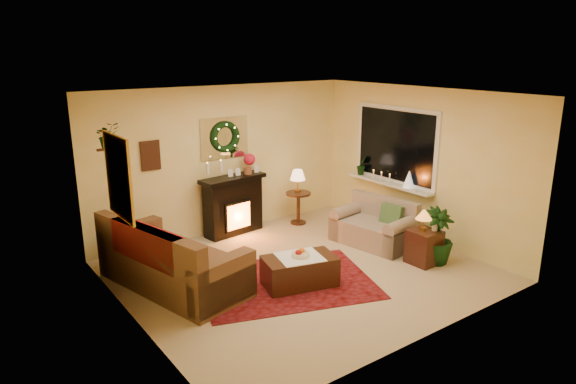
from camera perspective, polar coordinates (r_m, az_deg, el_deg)
floor at (r=7.71m, az=1.54°, el=-8.83°), size 5.00×5.00×0.00m
ceiling at (r=7.04m, az=1.70°, el=10.80°), size 5.00×5.00×0.00m
wall_back at (r=9.10m, az=-7.05°, el=3.53°), size 5.00×5.00×0.00m
wall_front at (r=5.73m, az=15.47°, el=-4.25°), size 5.00×5.00×0.00m
wall_left at (r=6.14m, az=-17.27°, el=-3.07°), size 4.50×4.50×0.00m
wall_right at (r=8.97m, az=14.42°, el=2.97°), size 4.50×4.50×0.00m
area_rug at (r=7.38m, az=-0.21°, el=-9.96°), size 2.83×2.46×0.01m
sofa at (r=7.29m, az=-12.64°, el=-7.05°), size 1.49×2.41×0.96m
red_throw at (r=7.38m, az=-13.17°, el=-6.57°), size 0.84×1.36×0.02m
fireplace at (r=9.12m, az=-6.14°, el=-1.29°), size 1.10×0.46×0.98m
poinsettia at (r=9.13m, az=-4.32°, el=3.63°), size 0.21×0.21×0.21m
mantel_candle_a at (r=8.69m, az=-8.92°, el=2.60°), size 0.06×0.06×0.18m
mantel_candle_b at (r=8.83m, az=-7.46°, el=2.87°), size 0.06×0.06×0.19m
mantel_mirror at (r=9.01m, az=-7.07°, el=5.99°), size 0.92×0.02×0.72m
wreath at (r=8.97m, az=-6.95°, el=6.09°), size 0.55×0.11×0.55m
wall_art at (r=8.48m, az=-15.04°, el=3.94°), size 0.32×0.03×0.48m
gold_mirror at (r=6.30m, az=-18.33°, el=1.58°), size 0.03×0.84×1.00m
hanging_plant at (r=7.00m, az=-19.31°, el=4.69°), size 0.33×0.28×0.36m
loveseat at (r=8.72m, az=9.47°, el=-3.12°), size 0.97×1.43×0.77m
window_frame at (r=9.26m, az=11.86°, el=5.10°), size 0.03×1.86×1.36m
window_glass at (r=9.25m, az=11.79°, el=5.09°), size 0.02×1.70×1.22m
window_sill at (r=9.33m, az=11.19°, el=0.93°), size 0.22×1.86×0.04m
mini_tree at (r=9.03m, az=13.30°, el=1.42°), size 0.20×0.20×0.30m
sill_plant at (r=9.78m, az=8.20°, el=3.05°), size 0.26×0.21×0.47m
side_table_round at (r=9.64m, az=1.15°, el=-1.66°), size 0.61×0.61×0.60m
lamp_cream at (r=9.52m, az=1.08°, el=1.58°), size 0.28×0.28×0.43m
end_table_square at (r=8.17m, az=14.86°, el=-5.87°), size 0.44×0.44×0.53m
lamp_tiffany at (r=8.00m, az=14.86°, el=-2.73°), size 0.25×0.25×0.37m
coffee_table at (r=7.21m, az=1.29°, el=-8.79°), size 1.10×0.78×0.42m
fruit_bowl at (r=7.13m, az=1.43°, el=-7.00°), size 0.25×0.25×0.06m
floor_palm at (r=8.17m, az=16.23°, el=-4.63°), size 1.68×1.68×2.61m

